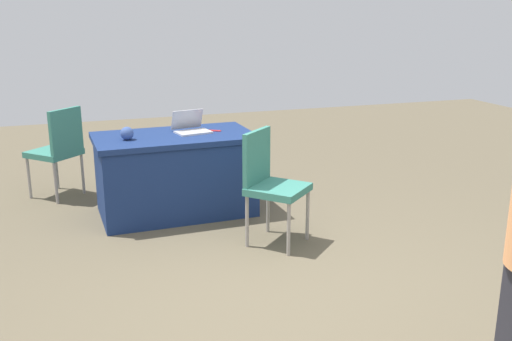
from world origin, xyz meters
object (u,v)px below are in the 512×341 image
Objects in this scene: laptop_silver at (191,128)px; yarn_ball at (127,133)px; scissors_red at (212,131)px; table_foreground at (176,174)px; chair_tucked_left at (270,180)px; chair_tucked_right at (58,147)px.

laptop_silver is 0.64m from yarn_ball.
scissors_red is at bearing -170.74° from yarn_ball.
table_foreground is 1.17m from chair_tucked_left.
scissors_red is (-0.38, -0.05, 0.39)m from table_foreground.
table_foreground is at bearing -101.23° from chair_tucked_left.
chair_tucked_right is 1.16m from yarn_ball.
chair_tucked_left is 7.99× the size of yarn_ball.
chair_tucked_right is 1.66m from scissors_red.
yarn_ball is at bearing -138.42° from scissors_red.
laptop_silver is (-1.23, 0.80, 0.27)m from chair_tucked_right.
yarn_ball is at bearing -83.65° from chair_tucked_left.
chair_tucked_left is 1.01× the size of chair_tucked_right.
scissors_red reaches higher than table_foreground.
table_foreground is 1.59× the size of chair_tucked_right.
laptop_silver is at bearing -160.98° from table_foreground.
chair_tucked_right is at bearing -177.38° from scissors_red.
laptop_silver is at bearing -110.82° from chair_tucked_left.
table_foreground is 0.55m from scissors_red.
chair_tucked_right is (1.65, -1.85, -0.01)m from chair_tucked_left.
scissors_red is (-0.20, 0.01, -0.04)m from laptop_silver.
chair_tucked_left reaches higher than yarn_ball.
table_foreground is at bearing -169.75° from yarn_ball.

